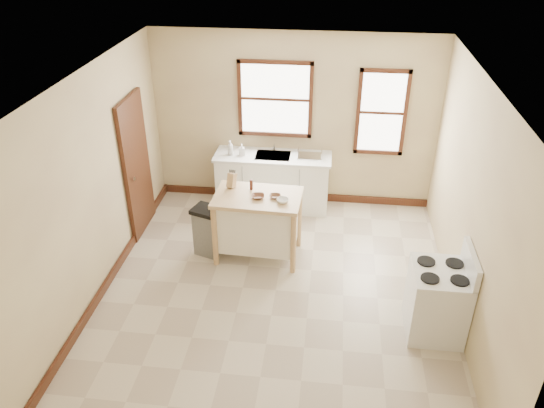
{
  "coord_description": "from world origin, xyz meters",
  "views": [
    {
      "loc": [
        0.6,
        -5.42,
        4.46
      ],
      "look_at": [
        -0.1,
        0.4,
        1.07
      ],
      "focal_mm": 35.0,
      "sensor_mm": 36.0,
      "label": 1
    }
  ],
  "objects": [
    {
      "name": "window_main",
      "position": [
        -0.3,
        2.48,
        1.75
      ],
      "size": [
        1.17,
        0.06,
        1.22
      ],
      "primitive_type": null,
      "color": "#401911",
      "rests_on": "wall_back"
    },
    {
      "name": "baseboard_left",
      "position": [
        -2.22,
        0.0,
        0.06
      ],
      "size": [
        0.04,
        5.0,
        0.12
      ],
      "primitive_type": "cube",
      "color": "#401911",
      "rests_on": "ground"
    },
    {
      "name": "pepper_grinder",
      "position": [
        -0.45,
        0.95,
        1.04
      ],
      "size": [
        0.05,
        0.05,
        0.15
      ],
      "primitive_type": "cylinder",
      "rotation": [
        0.0,
        0.0,
        -0.24
      ],
      "color": "#461D12",
      "rests_on": "kitchen_island"
    },
    {
      "name": "window_side",
      "position": [
        1.35,
        2.48,
        1.6
      ],
      "size": [
        0.77,
        0.06,
        1.37
      ],
      "primitive_type": null,
      "color": "#401911",
      "rests_on": "wall_back"
    },
    {
      "name": "sink_counter",
      "position": [
        -0.3,
        2.2,
        0.46
      ],
      "size": [
        1.86,
        0.62,
        0.92
      ],
      "primitive_type": null,
      "color": "white",
      "rests_on": "ground"
    },
    {
      "name": "kitchen_island",
      "position": [
        -0.34,
        0.78,
        0.48
      ],
      "size": [
        1.21,
        0.8,
        0.97
      ],
      "primitive_type": null,
      "rotation": [
        0.0,
        0.0,
        -0.04
      ],
      "color": "tan",
      "rests_on": "ground"
    },
    {
      "name": "floor",
      "position": [
        0.0,
        0.0,
        0.0
      ],
      "size": [
        5.0,
        5.0,
        0.0
      ],
      "primitive_type": "plane",
      "color": "beige",
      "rests_on": "ground"
    },
    {
      "name": "soap_bottle_a",
      "position": [
        -0.97,
        2.15,
        1.04
      ],
      "size": [
        0.11,
        0.11,
        0.24
      ],
      "primitive_type": "imported",
      "rotation": [
        0.0,
        0.0,
        -0.28
      ],
      "color": "#B2B2B2",
      "rests_on": "sink_counter"
    },
    {
      "name": "door_left",
      "position": [
        -2.21,
        1.3,
        1.05
      ],
      "size": [
        0.06,
        0.9,
        2.1
      ],
      "primitive_type": "cube",
      "color": "#401911",
      "rests_on": "ground"
    },
    {
      "name": "baseboard_back",
      "position": [
        0.0,
        2.47,
        0.06
      ],
      "size": [
        4.5,
        0.04,
        0.12
      ],
      "primitive_type": "cube",
      "color": "#401911",
      "rests_on": "ground"
    },
    {
      "name": "faucet",
      "position": [
        -0.3,
        2.38,
        1.03
      ],
      "size": [
        0.03,
        0.03,
        0.22
      ],
      "primitive_type": "cylinder",
      "color": "silver",
      "rests_on": "sink_counter"
    },
    {
      "name": "trash_bin",
      "position": [
        -1.06,
        0.74,
        0.37
      ],
      "size": [
        0.46,
        0.42,
        0.74
      ],
      "primitive_type": null,
      "rotation": [
        0.0,
        0.0,
        -0.32
      ],
      "color": "slate",
      "rests_on": "ground"
    },
    {
      "name": "ceiling",
      "position": [
        0.0,
        0.0,
        2.8
      ],
      "size": [
        5.0,
        5.0,
        0.0
      ],
      "primitive_type": "plane",
      "rotation": [
        3.14,
        0.0,
        0.0
      ],
      "color": "white",
      "rests_on": "ground"
    },
    {
      "name": "soap_bottle_b",
      "position": [
        -0.79,
        2.15,
        1.01
      ],
      "size": [
        0.11,
        0.11,
        0.19
      ],
      "primitive_type": "imported",
      "rotation": [
        0.0,
        0.0,
        0.28
      ],
      "color": "#B2B2B2",
      "rests_on": "sink_counter"
    },
    {
      "name": "dish_rack",
      "position": [
        0.28,
        2.23,
        0.97
      ],
      "size": [
        0.41,
        0.32,
        0.1
      ],
      "primitive_type": null,
      "rotation": [
        0.0,
        0.0,
        0.07
      ],
      "color": "silver",
      "rests_on": "sink_counter"
    },
    {
      "name": "wall_back",
      "position": [
        0.0,
        2.5,
        1.4
      ],
      "size": [
        4.5,
        0.04,
        2.8
      ],
      "primitive_type": "cube",
      "color": "beige",
      "rests_on": "ground"
    },
    {
      "name": "bowl_c",
      "position": [
        0.02,
        0.64,
        0.99
      ],
      "size": [
        0.19,
        0.19,
        0.05
      ],
      "primitive_type": "imported",
      "rotation": [
        0.0,
        0.0,
        0.18
      ],
      "color": "silver",
      "rests_on": "kitchen_island"
    },
    {
      "name": "wall_left",
      "position": [
        -2.25,
        0.0,
        1.4
      ],
      "size": [
        0.04,
        5.0,
        2.8
      ],
      "primitive_type": "cube",
      "color": "beige",
      "rests_on": "ground"
    },
    {
      "name": "bowl_a",
      "position": [
        -0.33,
        0.72,
        0.99
      ],
      "size": [
        0.2,
        0.2,
        0.04
      ],
      "primitive_type": "imported",
      "rotation": [
        0.0,
        0.0,
        0.16
      ],
      "color": "brown",
      "rests_on": "kitchen_island"
    },
    {
      "name": "wall_right",
      "position": [
        2.25,
        0.0,
        1.4
      ],
      "size": [
        0.04,
        5.0,
        2.8
      ],
      "primitive_type": "cube",
      "color": "beige",
      "rests_on": "ground"
    },
    {
      "name": "knife_block",
      "position": [
        -0.73,
        0.99,
        1.07
      ],
      "size": [
        0.13,
        0.13,
        0.2
      ],
      "primitive_type": null,
      "rotation": [
        0.0,
        0.0,
        -0.38
      ],
      "color": "tan",
      "rests_on": "kitchen_island"
    },
    {
      "name": "gas_stove",
      "position": [
        1.92,
        -0.49,
        0.56
      ],
      "size": [
        0.69,
        0.7,
        1.13
      ],
      "primitive_type": null,
      "color": "silver",
      "rests_on": "ground"
    },
    {
      "name": "bowl_b",
      "position": [
        -0.1,
        0.76,
        0.98
      ],
      "size": [
        0.17,
        0.17,
        0.04
      ],
      "primitive_type": "imported",
      "rotation": [
        0.0,
        0.0,
        0.09
      ],
      "color": "brown",
      "rests_on": "kitchen_island"
    }
  ]
}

